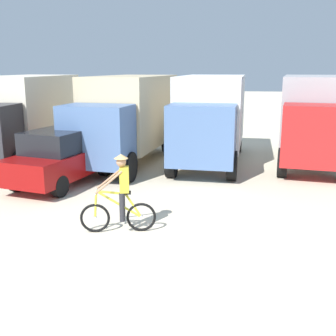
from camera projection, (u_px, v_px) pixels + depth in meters
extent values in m
plane|color=beige|center=(165.00, 265.00, 8.01)|extent=(120.00, 120.00, 0.00)
cube|color=beige|center=(29.00, 110.00, 17.03)|extent=(2.46, 5.23, 2.70)
cylinder|color=black|center=(16.00, 164.00, 14.06)|extent=(0.33, 1.00, 1.00)
cylinder|color=black|center=(71.00, 140.00, 18.86)|extent=(0.33, 1.00, 1.00)
cylinder|color=black|center=(28.00, 139.00, 19.15)|extent=(0.33, 1.00, 1.00)
cube|color=#CCB78E|center=(132.00, 110.00, 16.71)|extent=(3.06, 5.47, 2.70)
cube|color=#4C6B9E|center=(97.00, 136.00, 13.64)|extent=(2.38, 1.77, 2.00)
cube|color=black|center=(87.00, 128.00, 12.90)|extent=(2.02, 0.34, 0.80)
cylinder|color=black|center=(128.00, 167.00, 13.71)|extent=(0.45, 1.03, 1.00)
cylinder|color=black|center=(72.00, 163.00, 14.22)|extent=(0.45, 1.03, 1.00)
cylinder|color=black|center=(168.00, 142.00, 18.39)|extent=(0.45, 1.03, 1.00)
cylinder|color=black|center=(124.00, 140.00, 18.91)|extent=(0.45, 1.03, 1.00)
cube|color=white|center=(212.00, 110.00, 16.88)|extent=(2.75, 5.35, 2.70)
cube|color=#4C6B9E|center=(201.00, 135.00, 13.76)|extent=(2.30, 1.65, 2.00)
cube|color=black|center=(199.00, 128.00, 13.01)|extent=(2.02, 0.22, 0.80)
cylinder|color=black|center=(232.00, 166.00, 13.89)|extent=(0.39, 1.02, 1.00)
cylinder|color=black|center=(172.00, 163.00, 14.29)|extent=(0.39, 1.02, 1.00)
cylinder|color=black|center=(238.00, 141.00, 18.64)|extent=(0.39, 1.02, 1.00)
cylinder|color=black|center=(193.00, 139.00, 19.04)|extent=(0.39, 1.02, 1.00)
cube|color=#9E9EA3|center=(314.00, 110.00, 16.77)|extent=(3.19, 5.51, 2.70)
cube|color=#B21E1E|center=(317.00, 136.00, 13.72)|extent=(2.41, 1.83, 2.00)
cube|color=black|center=(318.00, 128.00, 12.99)|extent=(2.01, 0.40, 0.80)
cylinder|color=black|center=(282.00, 163.00, 14.33)|extent=(0.47, 1.04, 1.00)
cylinder|color=black|center=(334.00, 141.00, 18.41)|extent=(0.47, 1.04, 1.00)
cylinder|color=black|center=(286.00, 139.00, 18.98)|extent=(0.47, 1.04, 1.00)
cube|color=maroon|center=(63.00, 162.00, 13.50)|extent=(2.72, 4.50, 0.76)
cube|color=black|center=(59.00, 141.00, 13.20)|extent=(2.06, 2.42, 0.68)
cylinder|color=black|center=(67.00, 163.00, 15.05)|extent=(0.37, 0.67, 0.64)
cylinder|color=black|center=(105.00, 167.00, 14.49)|extent=(0.37, 0.67, 0.64)
cylinder|color=black|center=(17.00, 181.00, 12.69)|extent=(0.37, 0.67, 0.64)
cylinder|color=black|center=(60.00, 186.00, 12.14)|extent=(0.37, 0.67, 0.64)
torus|color=black|center=(95.00, 218.00, 9.53)|extent=(0.68, 0.19, 0.68)
cylinder|color=silver|center=(95.00, 218.00, 9.53)|extent=(0.09, 0.09, 0.08)
torus|color=black|center=(141.00, 217.00, 9.59)|extent=(0.68, 0.19, 0.68)
cylinder|color=silver|center=(141.00, 217.00, 9.59)|extent=(0.09, 0.09, 0.08)
cylinder|color=gold|center=(119.00, 204.00, 9.48)|extent=(1.02, 0.25, 0.68)
cylinder|color=gold|center=(111.00, 193.00, 9.41)|extent=(0.66, 0.18, 0.13)
cylinder|color=gold|center=(133.00, 206.00, 9.51)|extent=(0.39, 0.12, 0.59)
cylinder|color=gold|center=(96.00, 205.00, 9.45)|extent=(0.11, 0.07, 0.64)
cylinder|color=silver|center=(96.00, 191.00, 9.38)|extent=(0.14, 0.52, 0.04)
cube|color=black|center=(126.00, 193.00, 9.43)|extent=(0.26, 0.16, 0.06)
cube|color=gold|center=(124.00, 179.00, 9.36)|extent=(0.26, 0.35, 0.56)
sphere|color=#A87A5B|center=(121.00, 162.00, 9.26)|extent=(0.22, 0.22, 0.22)
cone|color=tan|center=(121.00, 156.00, 9.23)|extent=(0.32, 0.32, 0.10)
cylinder|color=#26262B|center=(122.00, 207.00, 9.37)|extent=(0.12, 0.12, 0.66)
cylinder|color=#26262B|center=(123.00, 204.00, 9.62)|extent=(0.12, 0.12, 0.66)
cylinder|color=#A87A5B|center=(109.00, 182.00, 9.16)|extent=(0.62, 0.21, 0.53)
cylinder|color=#A87A5B|center=(110.00, 178.00, 9.51)|extent=(0.63, 0.13, 0.53)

